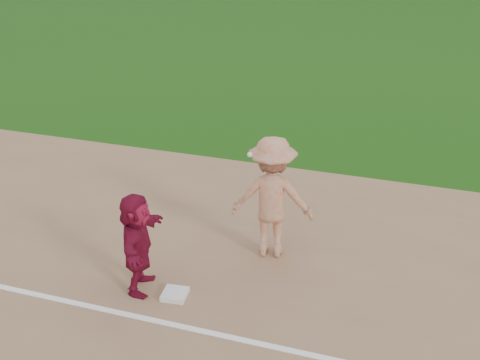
% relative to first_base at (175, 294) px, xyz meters
% --- Properties ---
extents(ground, '(160.00, 160.00, 0.00)m').
position_rel_first_base_xyz_m(ground, '(0.49, 0.18, -0.06)').
color(ground, '#19480D').
rests_on(ground, ground).
extents(foul_line, '(60.00, 0.10, 0.01)m').
position_rel_first_base_xyz_m(foul_line, '(0.49, -0.62, -0.04)').
color(foul_line, white).
rests_on(foul_line, infield_dirt).
extents(first_base, '(0.40, 0.40, 0.08)m').
position_rel_first_base_xyz_m(first_base, '(0.00, 0.00, 0.00)').
color(first_base, white).
rests_on(first_base, infield_dirt).
extents(base_runner, '(0.79, 1.57, 1.62)m').
position_rel_first_base_xyz_m(base_runner, '(-0.59, 0.05, 0.77)').
color(base_runner, maroon).
rests_on(base_runner, infield_dirt).
extents(first_base_play, '(1.47, 1.30, 2.14)m').
position_rel_first_base_xyz_m(first_base_play, '(1.05, 1.66, 1.01)').
color(first_base_play, '#A8A8AB').
rests_on(first_base_play, infield_dirt).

